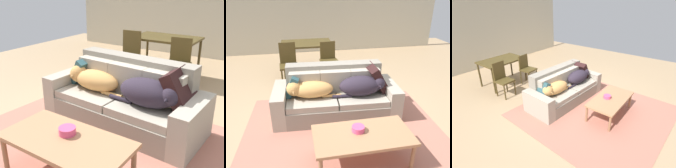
# 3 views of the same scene
# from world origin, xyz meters

# --- Properties ---
(ground_plane) EXTENTS (10.00, 10.00, 0.00)m
(ground_plane) POSITION_xyz_m (0.00, 0.00, 0.00)
(ground_plane) COLOR tan
(back_partition) EXTENTS (8.00, 0.12, 2.70)m
(back_partition) POSITION_xyz_m (0.00, 4.00, 1.35)
(back_partition) COLOR beige
(back_partition) RESTS_ON ground
(area_rug) EXTENTS (3.26, 3.27, 0.01)m
(area_rug) POSITION_xyz_m (-0.21, -0.93, 0.01)
(area_rug) COLOR #B16D5A
(area_rug) RESTS_ON ground
(couch) EXTENTS (2.13, 0.96, 0.85)m
(couch) POSITION_xyz_m (-0.21, -0.01, 0.32)
(couch) COLOR gray
(couch) RESTS_ON ground
(dog_on_left_cushion) EXTENTS (0.88, 0.38, 0.29)m
(dog_on_left_cushion) POSITION_xyz_m (-0.66, -0.09, 0.54)
(dog_on_left_cushion) COLOR tan
(dog_on_left_cushion) RESTS_ON couch
(dog_on_right_cushion) EXTENTS (0.89, 0.42, 0.33)m
(dog_on_right_cushion) POSITION_xyz_m (0.22, -0.17, 0.57)
(dog_on_right_cushion) COLOR #2B232F
(dog_on_right_cushion) RESTS_ON couch
(throw_pillow_by_left_arm) EXTENTS (0.32, 0.41, 0.39)m
(throw_pillow_by_left_arm) POSITION_xyz_m (-0.93, 0.08, 0.57)
(throw_pillow_by_left_arm) COLOR #2C5257
(throw_pillow_by_left_arm) RESTS_ON couch
(throw_pillow_by_right_arm) EXTENTS (0.37, 0.48, 0.48)m
(throw_pillow_by_right_arm) POSITION_xyz_m (0.53, -0.01, 0.62)
(throw_pillow_by_right_arm) COLOR black
(throw_pillow_by_right_arm) RESTS_ON couch
(coffee_table) EXTENTS (1.23, 0.63, 0.42)m
(coffee_table) POSITION_xyz_m (-0.09, -1.24, 0.38)
(coffee_table) COLOR #B07C54
(coffee_table) RESTS_ON ground
(bowl_on_coffee_table) EXTENTS (0.16, 0.16, 0.07)m
(bowl_on_coffee_table) POSITION_xyz_m (-0.13, -1.17, 0.46)
(bowl_on_coffee_table) COLOR #EA4C7F
(bowl_on_coffee_table) RESTS_ON coffee_table
(dining_table) EXTENTS (1.23, 0.82, 0.78)m
(dining_table) POSITION_xyz_m (-0.55, 2.08, 0.70)
(dining_table) COLOR #4B3C1B
(dining_table) RESTS_ON ground
(dining_chair_near_left) EXTENTS (0.42, 0.42, 0.93)m
(dining_chair_near_left) POSITION_xyz_m (-1.00, 1.46, 0.51)
(dining_chair_near_left) COLOR #4B3C1B
(dining_chair_near_left) RESTS_ON ground
(dining_chair_near_right) EXTENTS (0.44, 0.44, 0.89)m
(dining_chair_near_right) POSITION_xyz_m (-0.08, 1.54, 0.50)
(dining_chair_near_right) COLOR #4B3C1B
(dining_chair_near_right) RESTS_ON ground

